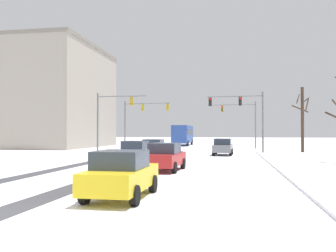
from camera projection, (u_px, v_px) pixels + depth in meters
name	position (u px, v px, depth m)	size (l,w,h in m)	color
ground_plane	(16.00, 218.00, 9.38)	(300.00, 300.00, 0.00)	white
wheel_track_left_lane	(87.00, 163.00, 26.07)	(1.05, 35.39, 0.01)	#424247
wheel_track_right_lane	(142.00, 164.00, 25.34)	(1.13, 35.39, 0.01)	#424247
sidewalk_kerb_right	(308.00, 168.00, 21.83)	(4.00, 35.39, 0.12)	white
traffic_signal_far_left	(140.00, 114.00, 48.06)	(6.39, 0.62, 6.50)	slate
traffic_signal_near_left	(111.00, 112.00, 38.46)	(5.55, 0.38, 6.50)	slate
traffic_signal_far_right	(242.00, 116.00, 49.78)	(6.59, 0.38, 6.50)	slate
traffic_signal_near_right	(243.00, 110.00, 38.08)	(5.91, 0.60, 6.50)	slate
car_grey_lead	(223.00, 147.00, 35.09)	(2.00, 4.18, 1.62)	slate
car_white_second	(154.00, 148.00, 31.70)	(1.88, 4.12, 1.62)	silver
car_silver_third	(136.00, 152.00, 25.96)	(1.89, 4.13, 1.62)	#B7BABF
car_red_fourth	(165.00, 157.00, 20.89)	(2.00, 4.18, 1.62)	red
car_yellow_cab_fifth	(122.00, 174.00, 12.24)	(1.84, 4.10, 1.62)	yellow
bus_oncoming	(183.00, 134.00, 61.63)	(2.80, 11.04, 3.38)	#284793
bare_tree_sidewalk_far	(302.00, 118.00, 40.33)	(2.00, 2.01, 7.35)	#423023
office_building_far_left_block	(33.00, 97.00, 55.71)	(20.91, 19.50, 15.35)	#A89E8E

